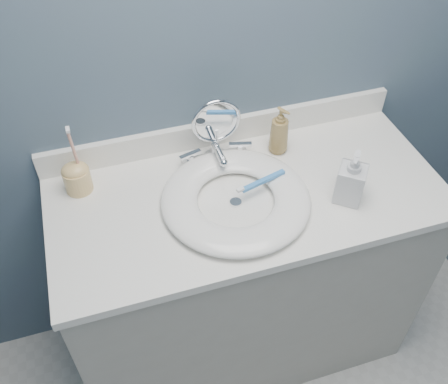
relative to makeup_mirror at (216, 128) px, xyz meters
name	(u,v)px	position (x,y,z in m)	size (l,w,h in m)	color
back_wall	(221,56)	(0.05, 0.09, 0.19)	(2.20, 0.02, 2.40)	#49596D
vanity_cabinet	(244,279)	(0.05, -0.18, -0.58)	(1.20, 0.55, 0.85)	#A8A59A
countertop	(248,196)	(0.05, -0.18, -0.14)	(1.22, 0.57, 0.03)	white
backsplash	(223,131)	(0.05, 0.08, -0.08)	(1.22, 0.02, 0.09)	white
basin	(236,199)	(0.00, -0.21, -0.11)	(0.45, 0.45, 0.04)	white
drain	(236,202)	(0.00, -0.21, -0.12)	(0.04, 0.04, 0.01)	silver
faucet	(217,156)	(0.00, -0.01, -0.10)	(0.25, 0.13, 0.07)	silver
makeup_mirror	(216,128)	(0.00, 0.00, 0.00)	(0.16, 0.09, 0.23)	silver
soap_bottle_amber	(279,130)	(0.21, -0.02, -0.04)	(0.07, 0.07, 0.17)	olive
soap_bottle_clear	(352,177)	(0.33, -0.29, -0.04)	(0.08, 0.08, 0.18)	silver
toothbrush_holder	(77,176)	(-0.45, -0.01, -0.07)	(0.08, 0.08, 0.24)	#DEB76F
toothbrush_lying	(262,182)	(0.09, -0.19, -0.08)	(0.17, 0.06, 0.02)	#3A84CF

